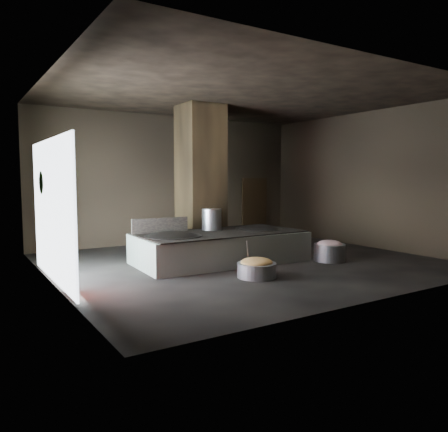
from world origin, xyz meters
TOP-DOWN VIEW (x-y plane):
  - floor at (0.00, 0.00)m, footprint 10.00×9.00m
  - ceiling at (0.00, 0.00)m, footprint 10.00×9.00m
  - back_wall at (0.00, 4.55)m, footprint 10.00×0.10m
  - front_wall at (0.00, -4.55)m, footprint 10.00×0.10m
  - left_wall at (-5.05, 0.00)m, footprint 0.10×9.00m
  - right_wall at (5.05, 0.00)m, footprint 0.10×9.00m
  - pillar at (-0.30, 1.90)m, footprint 1.20×1.20m
  - hearth_platform at (-0.58, 0.30)m, footprint 4.68×2.38m
  - platform_cap at (-0.58, 0.30)m, footprint 4.50×2.16m
  - wok_left at (-2.03, 0.25)m, footprint 1.45×1.45m
  - wok_left_rim at (-2.03, 0.25)m, footprint 1.48×1.48m
  - wok_right at (0.77, 0.35)m, footprint 1.35×1.35m
  - wok_right_rim at (0.77, 0.35)m, footprint 1.38×1.38m
  - stock_pot at (-0.53, 0.85)m, footprint 0.56×0.56m
  - splash_guard at (-2.03, 1.05)m, footprint 1.60×0.12m
  - cook at (0.73, 2.33)m, footprint 0.65×0.51m
  - veg_basin at (-0.84, -1.73)m, footprint 1.17×1.17m
  - veg_fill at (-0.84, -1.73)m, footprint 0.75×0.75m
  - ladle at (-0.99, -1.58)m, footprint 0.27×0.28m
  - meat_basin at (2.08, -1.20)m, footprint 1.13×1.13m
  - meat_fill at (2.08, -1.20)m, footprint 0.72×0.72m
  - doorway_near at (1.20, 4.45)m, footprint 1.18×0.08m
  - doorway_near_glow at (1.05, 4.49)m, footprint 0.78×0.04m
  - doorway_far at (3.60, 4.45)m, footprint 1.18×0.08m
  - doorway_far_glow at (3.48, 4.67)m, footprint 0.85×0.04m
  - left_opening at (-4.95, 0.20)m, footprint 0.04×4.20m
  - pavilion_sliver at (-4.88, -1.10)m, footprint 0.05×0.90m
  - tree_silhouette at (-4.85, 1.30)m, footprint 0.28×1.10m

SIDE VIEW (x-z plane):
  - floor at x=0.00m, z-range -0.10..0.00m
  - veg_basin at x=-0.84m, z-range 0.00..0.34m
  - meat_basin at x=2.08m, z-range 0.00..0.47m
  - veg_fill at x=-0.84m, z-range 0.23..0.47m
  - hearth_platform at x=-0.58m, z-range 0.00..0.80m
  - meat_fill at x=2.08m, z-range 0.31..0.59m
  - ladle at x=-0.99m, z-range 0.22..0.88m
  - wok_left at x=-2.03m, z-range 0.55..0.95m
  - wok_right at x=0.77m, z-range 0.56..0.94m
  - cook at x=0.73m, z-range 0.00..1.57m
  - platform_cap at x=-0.58m, z-range 0.80..0.83m
  - wok_left_rim at x=-2.03m, z-range 0.80..0.84m
  - wok_right_rim at x=0.77m, z-range 0.80..0.84m
  - pavilion_sliver at x=-4.88m, z-range 0.00..1.70m
  - splash_guard at x=-2.03m, z-range 0.83..1.23m
  - doorway_near_glow at x=1.05m, z-range 0.13..1.97m
  - doorway_far_glow at x=3.48m, z-range 0.05..2.05m
  - doorway_near at x=1.20m, z-range -0.09..2.29m
  - doorway_far at x=3.60m, z-range -0.09..2.29m
  - stock_pot at x=-0.53m, z-range 0.83..1.43m
  - left_opening at x=-4.95m, z-range 0.05..3.15m
  - tree_silhouette at x=-4.85m, z-range 1.65..2.75m
  - back_wall at x=0.00m, z-range 0.00..4.50m
  - front_wall at x=0.00m, z-range 0.00..4.50m
  - left_wall at x=-5.05m, z-range 0.00..4.50m
  - right_wall at x=5.05m, z-range 0.00..4.50m
  - pillar at x=-0.30m, z-range 0.00..4.50m
  - ceiling at x=0.00m, z-range 4.50..4.60m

